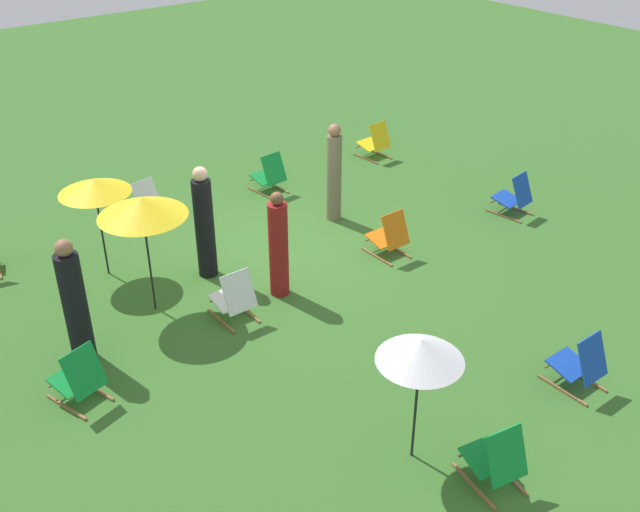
{
  "coord_description": "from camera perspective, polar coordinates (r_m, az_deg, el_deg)",
  "views": [
    {
      "loc": [
        6.21,
        9.12,
        6.33
      ],
      "look_at": [
        0.0,
        1.2,
        0.5
      ],
      "focal_mm": 41.15,
      "sensor_mm": 36.0,
      "label": 1
    }
  ],
  "objects": [
    {
      "name": "ground_plane",
      "position": [
        12.72,
        -3.34,
        0.18
      ],
      "size": [
        40.0,
        40.0,
        0.0
      ],
      "primitive_type": "plane",
      "color": "#386B28"
    },
    {
      "name": "deckchair_1",
      "position": [
        14.82,
        -3.94,
        6.29
      ],
      "size": [
        0.54,
        0.8,
        0.83
      ],
      "rotation": [
        0.0,
        0.0,
        0.09
      ],
      "color": "olive",
      "rests_on": "ground"
    },
    {
      "name": "deckchair_2",
      "position": [
        14.04,
        -13.64,
        4.06
      ],
      "size": [
        0.6,
        0.83,
        0.83
      ],
      "rotation": [
        0.0,
        0.0,
        0.18
      ],
      "color": "olive",
      "rests_on": "ground"
    },
    {
      "name": "deckchair_4",
      "position": [
        8.56,
        13.52,
        -15.13
      ],
      "size": [
        0.6,
        0.83,
        0.83
      ],
      "rotation": [
        0.0,
        0.0,
        -0.18
      ],
      "color": "olive",
      "rests_on": "ground"
    },
    {
      "name": "deckchair_5",
      "position": [
        14.35,
        14.87,
        4.49
      ],
      "size": [
        0.58,
        0.82,
        0.83
      ],
      "rotation": [
        0.0,
        0.0,
        0.14
      ],
      "color": "olive",
      "rests_on": "ground"
    },
    {
      "name": "deckchair_6",
      "position": [
        10.91,
        -6.68,
        -3.26
      ],
      "size": [
        0.48,
        0.76,
        0.83
      ],
      "rotation": [
        0.0,
        0.0,
        -0.01
      ],
      "color": "olive",
      "rests_on": "ground"
    },
    {
      "name": "deckchair_7",
      "position": [
        16.49,
        4.3,
        8.82
      ],
      "size": [
        0.53,
        0.79,
        0.83
      ],
      "rotation": [
        0.0,
        0.0,
        0.08
      ],
      "color": "olive",
      "rests_on": "ground"
    },
    {
      "name": "deckchair_8",
      "position": [
        12.53,
        5.4,
        1.54
      ],
      "size": [
        0.48,
        0.76,
        0.83
      ],
      "rotation": [
        0.0,
        0.0,
        -0.0
      ],
      "color": "olive",
      "rests_on": "ground"
    },
    {
      "name": "deckchair_9",
      "position": [
        10.15,
        19.58,
        -7.95
      ],
      "size": [
        0.48,
        0.76,
        0.83
      ],
      "rotation": [
        0.0,
        0.0,
        0.0
      ],
      "color": "olive",
      "rests_on": "ground"
    },
    {
      "name": "deckchair_11",
      "position": [
        9.84,
        -18.25,
        -9.02
      ],
      "size": [
        0.67,
        0.86,
        0.83
      ],
      "rotation": [
        0.0,
        0.0,
        0.29
      ],
      "color": "olive",
      "rests_on": "ground"
    },
    {
      "name": "umbrella_0",
      "position": [
        10.7,
        -13.69,
        3.74
      ],
      "size": [
        1.29,
        1.29,
        1.88
      ],
      "color": "black",
      "rests_on": "ground"
    },
    {
      "name": "umbrella_1",
      "position": [
        7.96,
        7.82,
        -7.28
      ],
      "size": [
        0.97,
        0.97,
        1.68
      ],
      "color": "black",
      "rests_on": "ground"
    },
    {
      "name": "umbrella_2",
      "position": [
        11.92,
        -17.16,
        5.21
      ],
      "size": [
        1.13,
        1.13,
        1.7
      ],
      "color": "black",
      "rests_on": "ground"
    },
    {
      "name": "person_0",
      "position": [
        13.5,
        1.1,
        6.39
      ],
      "size": [
        0.33,
        0.33,
        1.87
      ],
      "rotation": [
        0.0,
        0.0,
        0.24
      ],
      "color": "#72664C",
      "rests_on": "ground"
    },
    {
      "name": "person_1",
      "position": [
        10.28,
        -18.51,
        -3.63
      ],
      "size": [
        0.45,
        0.45,
        1.87
      ],
      "rotation": [
        0.0,
        0.0,
        1.0
      ],
      "color": "black",
      "rests_on": "ground"
    },
    {
      "name": "person_2",
      "position": [
        11.23,
        -3.25,
        0.69
      ],
      "size": [
        0.43,
        0.43,
        1.75
      ],
      "rotation": [
        0.0,
        0.0,
        5.49
      ],
      "color": "maroon",
      "rests_on": "ground"
    },
    {
      "name": "person_3",
      "position": [
        11.82,
        -8.98,
        2.41
      ],
      "size": [
        0.44,
        0.44,
        1.91
      ],
      "rotation": [
        0.0,
        0.0,
        0.93
      ],
      "color": "black",
      "rests_on": "ground"
    }
  ]
}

